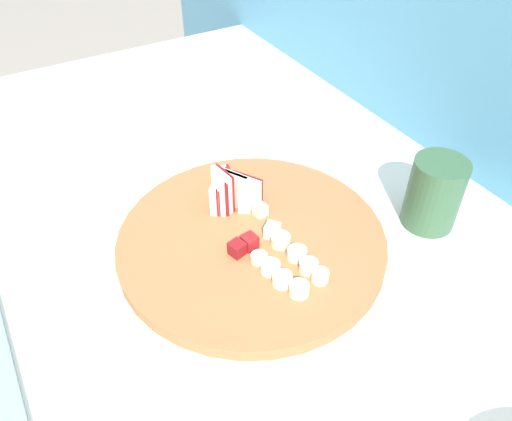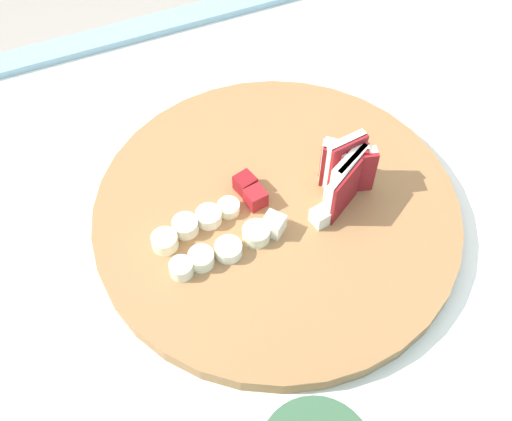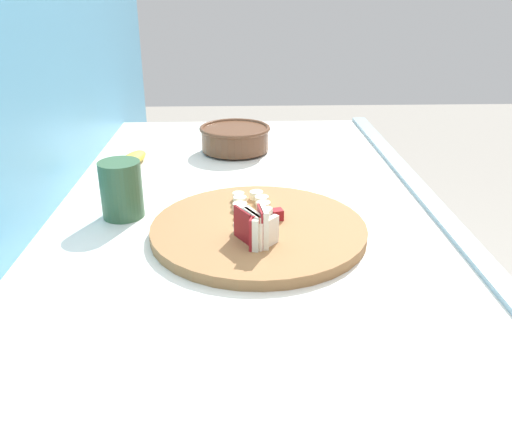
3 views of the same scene
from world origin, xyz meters
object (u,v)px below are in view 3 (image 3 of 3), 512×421
(cutting_board, at_px, (259,229))
(banana_peel, at_px, (132,160))
(ceramic_bowl, at_px, (235,138))
(small_jar, at_px, (121,190))
(apple_wedge_fan, at_px, (258,229))
(apple_dice_pile, at_px, (256,220))
(banana_slice_rows, at_px, (251,203))

(cutting_board, relative_size, banana_peel, 2.86)
(ceramic_bowl, distance_m, banana_peel, 0.27)
(ceramic_bowl, relative_size, small_jar, 1.69)
(cutting_board, height_order, apple_wedge_fan, apple_wedge_fan)
(ceramic_bowl, bearing_deg, apple_dice_pile, -175.62)
(cutting_board, bearing_deg, small_jar, 70.81)
(apple_wedge_fan, distance_m, ceramic_bowl, 0.57)
(cutting_board, relative_size, apple_wedge_fan, 5.15)
(apple_dice_pile, relative_size, small_jar, 0.91)
(cutting_board, bearing_deg, banana_slice_rows, 8.36)
(cutting_board, bearing_deg, apple_wedge_fan, 176.65)
(apple_dice_pile, height_order, small_jar, small_jar)
(apple_wedge_fan, height_order, apple_dice_pile, apple_wedge_fan)
(apple_wedge_fan, xyz_separation_m, banana_slice_rows, (0.16, 0.01, -0.02))
(apple_dice_pile, xyz_separation_m, ceramic_bowl, (0.50, 0.04, 0.01))
(ceramic_bowl, height_order, small_jar, small_jar)
(banana_slice_rows, relative_size, small_jar, 1.02)
(apple_wedge_fan, bearing_deg, cutting_board, -3.35)
(cutting_board, distance_m, banana_slice_rows, 0.08)
(apple_dice_pile, height_order, banana_peel, apple_dice_pile)
(banana_slice_rows, height_order, banana_peel, banana_slice_rows)
(banana_peel, distance_m, small_jar, 0.32)
(cutting_board, xyz_separation_m, small_jar, (0.09, 0.26, 0.05))
(apple_wedge_fan, relative_size, banana_peel, 0.56)
(apple_wedge_fan, xyz_separation_m, banana_peel, (0.47, 0.29, -0.03))
(apple_dice_pile, bearing_deg, cutting_board, -59.94)
(banana_slice_rows, relative_size, banana_peel, 0.83)
(apple_dice_pile, xyz_separation_m, small_jar, (0.09, 0.25, 0.03))
(cutting_board, relative_size, apple_dice_pile, 3.84)
(apple_dice_pile, distance_m, banana_peel, 0.50)
(banana_slice_rows, distance_m, small_jar, 0.25)
(apple_wedge_fan, bearing_deg, banana_slice_rows, 2.77)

